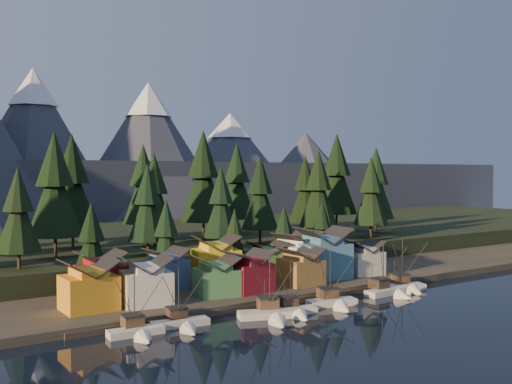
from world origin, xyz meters
TOP-DOWN VIEW (x-y plane):
  - ground at (0.00, 0.00)m, footprint 500.00×500.00m
  - shore_strip at (0.00, 40.00)m, footprint 400.00×50.00m
  - hillside at (0.00, 90.00)m, footprint 420.00×100.00m
  - dock at (0.00, 16.50)m, footprint 80.00×4.00m
  - mountain_ridge at (-4.20, 213.59)m, footprint 560.00×190.00m
  - boat_0 at (-30.18, 10.41)m, footprint 8.95×9.67m
  - boat_1 at (-22.34, 11.07)m, footprint 10.00×10.71m
  - boat_2 at (-7.11, 7.46)m, footprint 12.02×12.43m
  - boat_3 at (-2.25, 7.84)m, footprint 9.61×10.09m
  - boat_4 at (7.68, 8.58)m, footprint 10.21×10.77m
  - boat_5 at (23.44, 9.82)m, footprint 9.55×10.35m
  - boat_6 at (29.94, 11.08)m, footprint 9.98×10.61m
  - house_front_0 at (-33.12, 25.20)m, footprint 8.88×8.42m
  - house_front_1 at (-23.41, 23.50)m, footprint 9.41×9.13m
  - house_front_2 at (-9.17, 23.42)m, footprint 8.77×8.82m
  - house_front_3 at (-2.01, 22.88)m, footprint 8.45×8.11m
  - house_front_4 at (10.85, 22.82)m, footprint 7.74×8.33m
  - house_front_5 at (19.81, 26.36)m, footprint 12.38×11.63m
  - house_front_6 at (30.19, 24.32)m, footprint 8.72×8.35m
  - house_back_0 at (-28.86, 32.05)m, footprint 8.27×7.95m
  - house_back_1 at (-15.03, 33.56)m, footprint 7.86×7.94m
  - house_back_2 at (-2.85, 35.08)m, footprint 11.05×10.45m
  - house_back_3 at (9.66, 33.53)m, footprint 8.86×8.15m
  - house_back_4 at (16.89, 32.01)m, footprint 10.42×10.13m
  - house_back_5 at (27.55, 33.29)m, footprint 8.87×8.97m
  - tree_hill_2 at (-40.00, 48.00)m, footprint 8.72×8.72m
  - tree_hill_3 at (-30.00, 60.00)m, footprint 12.22×12.22m
  - tree_hill_4 at (-22.00, 75.00)m, footprint 12.45×12.45m
  - tree_hill_5 at (-12.00, 50.00)m, footprint 9.09×9.09m
  - tree_hill_6 at (-4.00, 65.00)m, footprint 10.38×10.38m
  - tree_hill_7 at (6.00, 48.00)m, footprint 8.83×8.83m
  - tree_hill_8 at (14.00, 72.00)m, footprint 13.35×13.35m
  - tree_hill_9 at (22.00, 55.00)m, footprint 10.24×10.24m
  - tree_hill_10 at (30.00, 80.00)m, footprint 12.18×12.18m
  - tree_hill_11 at (38.00, 50.00)m, footprint 10.88×10.88m
  - tree_hill_12 at (46.00, 66.00)m, footprint 10.42×10.42m
  - tree_hill_13 at (56.00, 48.00)m, footprint 10.18×10.18m
  - tree_hill_14 at (64.00, 72.00)m, footprint 13.77×13.77m
  - tree_hill_15 at (0.00, 82.00)m, footprint 11.67×11.67m
  - tree_hill_17 at (68.00, 58.00)m, footprint 11.65×11.65m
  - tree_shore_0 at (-28.00, 40.00)m, footprint 7.67×7.67m
  - tree_shore_1 at (-12.00, 40.00)m, footprint 7.69×7.69m
  - tree_shore_2 at (5.00, 40.00)m, footprint 6.58×6.58m
  - tree_shore_3 at (19.00, 40.00)m, footprint 6.71×6.71m
  - tree_shore_4 at (31.00, 40.00)m, footprint 7.07×7.07m

SIDE VIEW (x-z plane):
  - ground at x=0.00m, z-range 0.00..0.00m
  - dock at x=0.00m, z-range 0.00..1.00m
  - shore_strip at x=0.00m, z-range 0.00..1.50m
  - boat_1 at x=-22.34m, z-range -3.36..7.25m
  - boat_3 at x=-2.25m, z-range -3.27..7.21m
  - boat_0 at x=-30.18m, z-range -3.29..7.49m
  - boat_2 at x=-7.11m, z-range -3.86..8.15m
  - boat_5 at x=23.44m, z-range -3.55..8.10m
  - boat_4 at x=7.68m, z-range -3.63..8.27m
  - boat_6 at x=29.94m, z-range -3.67..8.57m
  - hillside at x=0.00m, z-range 0.00..6.00m
  - house_front_2 at x=-9.17m, z-range 1.69..9.18m
  - house_front_4 at x=10.85m, z-range 1.70..9.42m
  - house_front_6 at x=30.19m, z-range 1.70..9.51m
  - house_back_3 at x=9.66m, z-range 1.70..9.69m
  - house_front_3 at x=-2.01m, z-range 1.70..9.76m
  - house_back_1 at x=-15.03m, z-range 1.71..10.01m
  - house_front_1 at x=-23.41m, z-range 1.72..10.29m
  - house_front_0 at x=-33.12m, z-range 1.72..10.36m
  - house_back_0 at x=-28.86m, z-range 1.72..10.62m
  - house_back_5 at x=27.55m, z-range 1.74..11.48m
  - house_back_4 at x=16.89m, z-range 1.74..11.51m
  - house_back_2 at x=-2.85m, z-range 1.75..11.78m
  - house_front_5 at x=19.81m, z-range 1.78..12.95m
  - tree_shore_2 at x=5.00m, z-range 2.20..17.53m
  - tree_shore_3 at x=19.00m, z-range 2.22..17.85m
  - tree_shore_4 at x=31.00m, z-range 2.26..18.74m
  - tree_shore_0 at x=-28.00m, z-range 2.33..20.20m
  - tree_shore_1 at x=-12.00m, z-range 2.33..20.25m
  - tree_hill_2 at x=-40.00m, z-range 6.94..27.25m
  - tree_hill_7 at x=6.00m, z-range 6.96..27.53m
  - tree_hill_5 at x=-12.00m, z-range 6.98..28.16m
  - tree_hill_13 at x=56.00m, z-range 7.10..30.82m
  - tree_hill_9 at x=22.00m, z-range 7.11..30.95m
  - tree_hill_6 at x=-4.00m, z-range 7.13..31.30m
  - tree_hill_12 at x=46.00m, z-range 7.13..31.40m
  - tree_hill_11 at x=38.00m, z-range 7.18..32.53m
  - tree_hill_17 at x=68.00m, z-range 7.27..34.40m
  - tree_hill_15 at x=0.00m, z-range 7.27..34.47m
  - tree_hill_10 at x=30.00m, z-range 7.33..35.70m
  - tree_hill_3 at x=-30.00m, z-range 7.33..35.80m
  - tree_hill_4 at x=-22.00m, z-range 7.36..36.37m
  - tree_hill_8 at x=14.00m, z-range 7.46..38.56m
  - tree_hill_14 at x=64.00m, z-range 7.50..39.58m
  - mountain_ridge at x=-4.20m, z-range -18.94..71.06m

